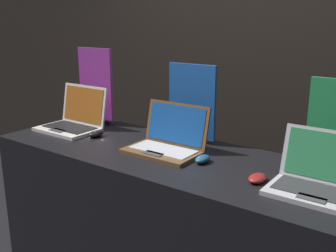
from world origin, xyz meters
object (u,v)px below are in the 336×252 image
(mouse_front, at_px, (96,134))
(promo_stand_front, at_px, (96,88))
(laptop_front, at_px, (74,119))
(laptop_back, at_px, (321,180))
(laptop_middle, at_px, (168,141))
(mouse_middle, at_px, (203,159))
(mouse_back, at_px, (257,178))
(promo_stand_middle, at_px, (192,105))

(mouse_front, relative_size, promo_stand_front, 0.21)
(laptop_front, distance_m, promo_stand_front, 0.27)
(mouse_front, distance_m, laptop_back, 1.32)
(laptop_middle, relative_size, mouse_middle, 3.85)
(mouse_front, distance_m, laptop_middle, 0.51)
(laptop_front, height_order, mouse_middle, laptop_front)
(mouse_front, relative_size, laptop_back, 0.27)
(mouse_back, bearing_deg, laptop_middle, 169.66)
(promo_stand_middle, relative_size, laptop_back, 1.15)
(laptop_back, height_order, mouse_back, laptop_back)
(promo_stand_front, relative_size, mouse_back, 4.57)
(laptop_back, bearing_deg, mouse_front, 179.04)
(mouse_front, relative_size, mouse_middle, 1.03)
(laptop_middle, height_order, mouse_back, laptop_middle)
(mouse_front, bearing_deg, mouse_middle, -0.27)
(mouse_front, xyz_separation_m, mouse_middle, (0.75, -0.00, -0.00))
(mouse_middle, distance_m, promo_stand_middle, 0.42)
(laptop_front, bearing_deg, mouse_front, -10.24)
(laptop_middle, height_order, promo_stand_middle, promo_stand_middle)
(laptop_front, relative_size, mouse_back, 3.47)
(mouse_front, relative_size, promo_stand_middle, 0.24)
(mouse_front, height_order, mouse_middle, mouse_front)
(mouse_front, relative_size, mouse_back, 0.95)
(laptop_back, xyz_separation_m, mouse_back, (-0.26, -0.04, -0.04))
(laptop_front, height_order, promo_stand_front, promo_stand_front)
(laptop_middle, distance_m, laptop_back, 0.82)
(mouse_middle, relative_size, promo_stand_middle, 0.23)
(laptop_middle, xyz_separation_m, mouse_middle, (0.24, -0.04, -0.04))
(laptop_front, xyz_separation_m, laptop_back, (1.57, -0.07, -0.01))
(promo_stand_front, bearing_deg, promo_stand_middle, 1.81)
(mouse_front, bearing_deg, promo_stand_front, 134.10)
(mouse_front, distance_m, mouse_middle, 0.75)
(laptop_middle, height_order, laptop_back, laptop_middle)
(mouse_front, xyz_separation_m, promo_stand_middle, (0.51, 0.27, 0.19))
(promo_stand_middle, bearing_deg, mouse_back, -31.30)
(promo_stand_front, xyz_separation_m, laptop_middle, (0.75, -0.21, -0.18))
(mouse_front, distance_m, mouse_back, 1.07)
(mouse_front, xyz_separation_m, mouse_back, (1.07, -0.07, -0.00))
(laptop_front, bearing_deg, laptop_middle, -0.64)
(laptop_middle, bearing_deg, mouse_back, -10.34)
(mouse_back, bearing_deg, laptop_front, 175.18)
(laptop_front, distance_m, laptop_middle, 0.75)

